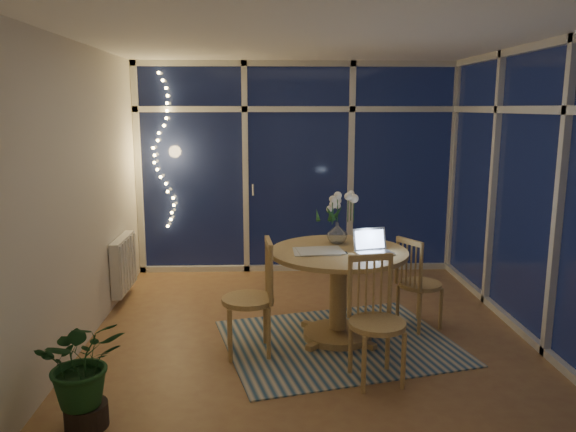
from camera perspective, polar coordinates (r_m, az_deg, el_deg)
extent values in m
plane|color=#8F5E3E|center=(5.39, 2.25, -11.36)|extent=(4.00, 4.00, 0.00)
plane|color=white|center=(5.02, 2.48, 17.27)|extent=(4.00, 4.00, 0.00)
cube|color=silver|center=(7.02, 1.03, 4.86)|extent=(4.00, 0.04, 2.60)
cube|color=silver|center=(3.09, 5.38, -3.08)|extent=(4.00, 0.04, 2.60)
cube|color=silver|center=(5.27, -19.86, 2.16)|extent=(0.04, 4.00, 2.60)
cube|color=silver|center=(5.58, 23.32, 2.36)|extent=(0.04, 4.00, 2.60)
cube|color=silver|center=(6.99, 1.05, 4.82)|extent=(4.00, 0.10, 2.60)
cube|color=silver|center=(5.56, 22.95, 2.36)|extent=(0.10, 4.00, 2.60)
cube|color=silver|center=(6.29, -16.38, -4.68)|extent=(0.10, 0.70, 0.58)
cube|color=black|center=(10.23, 2.82, -0.93)|extent=(12.00, 6.00, 0.10)
cube|color=#321B12|center=(10.54, -0.09, 4.72)|extent=(11.00, 0.08, 1.80)
cube|color=#33353D|center=(13.49, 0.70, 11.62)|extent=(7.00, 3.00, 2.20)
sphere|color=black|center=(8.53, -4.91, 0.14)|extent=(0.90, 0.90, 0.90)
cube|color=beige|center=(5.11, 5.18, -12.66)|extent=(2.27, 1.98, 0.01)
cylinder|color=#A57B4A|center=(5.05, 5.11, -7.99)|extent=(1.46, 1.46, 0.82)
cube|color=#A57B4A|center=(4.73, -4.09, -8.20)|extent=(0.50, 0.50, 0.99)
cube|color=#A57B4A|center=(5.41, 13.28, -6.55)|extent=(0.57, 0.57, 0.89)
cube|color=#A57B4A|center=(4.30, 9.07, -10.48)|extent=(0.52, 0.52, 0.97)
imported|color=white|center=(5.16, 5.01, -1.63)|extent=(0.24, 0.24, 0.21)
imported|color=white|center=(5.12, 8.33, -2.80)|extent=(0.18, 0.18, 0.04)
cube|color=beige|center=(4.83, 2.97, -3.67)|extent=(0.43, 0.36, 0.01)
cube|color=black|center=(4.82, 5.43, -3.76)|extent=(0.11, 0.06, 0.01)
imported|color=#19471F|center=(3.95, -20.09, -14.71)|extent=(0.66, 0.62, 0.76)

